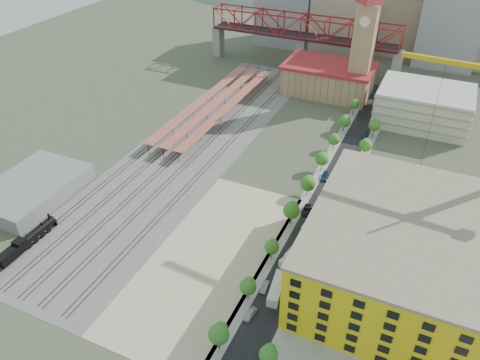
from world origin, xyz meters
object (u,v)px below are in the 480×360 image
at_px(clock_tower, 365,33).
at_px(site_trailer_d, 311,223).
at_px(site_trailer_b, 293,257).
at_px(car_0, 250,314).
at_px(site_trailer_a, 277,288).
at_px(construction_building, 406,254).
at_px(locomotive, 29,239).
at_px(site_trailer_c, 297,250).

bearing_deg(clock_tower, site_trailer_d, -84.86).
distance_m(site_trailer_b, site_trailer_d, 14.81).
distance_m(site_trailer_b, car_0, 21.12).
bearing_deg(site_trailer_b, site_trailer_a, -70.52).
relative_size(site_trailer_a, car_0, 2.29).
bearing_deg(construction_building, site_trailer_b, -171.94).
bearing_deg(locomotive, clock_tower, 65.47).
bearing_deg(locomotive, site_trailer_a, 9.97).
height_order(site_trailer_d, car_0, site_trailer_d).
height_order(construction_building, site_trailer_d, construction_building).
relative_size(site_trailer_c, site_trailer_d, 1.06).
distance_m(construction_building, site_trailer_a, 31.31).
bearing_deg(car_0, construction_building, 48.79).
xyz_separation_m(clock_tower, car_0, (5.00, -124.58, -27.95)).
relative_size(construction_building, site_trailer_b, 5.66).
bearing_deg(site_trailer_a, locomotive, -177.37).
height_order(locomotive, site_trailer_d, locomotive).
height_order(clock_tower, site_trailer_a, clock_tower).
relative_size(site_trailer_a, site_trailer_b, 1.12).
bearing_deg(site_trailer_d, site_trailer_c, -84.47).
bearing_deg(construction_building, locomotive, -163.60).
relative_size(locomotive, site_trailer_c, 2.25).
xyz_separation_m(locomotive, site_trailer_b, (66.00, 23.40, -0.68)).
bearing_deg(locomotive, construction_building, 16.40).
height_order(locomotive, car_0, locomotive).
height_order(site_trailer_b, site_trailer_d, site_trailer_b).
height_order(locomotive, site_trailer_a, locomotive).
height_order(site_trailer_a, site_trailer_d, site_trailer_a).
bearing_deg(site_trailer_d, construction_building, -17.63).
xyz_separation_m(site_trailer_c, car_0, (-3.00, -23.80, -0.50)).
bearing_deg(car_0, site_trailer_c, 91.32).
distance_m(site_trailer_a, car_0, 9.61).
distance_m(locomotive, car_0, 63.06).
bearing_deg(site_trailer_c, construction_building, 12.93).
relative_size(construction_building, site_trailer_c, 5.58).
xyz_separation_m(site_trailer_c, site_trailer_d, (0.00, 11.91, -0.07)).
distance_m(site_trailer_a, site_trailer_d, 26.61).
bearing_deg(clock_tower, construction_building, -71.22).
relative_size(site_trailer_b, site_trailer_c, 0.99).
bearing_deg(locomotive, site_trailer_b, 19.52).
bearing_deg(site_trailer_a, site_trailer_c, 82.66).
xyz_separation_m(locomotive, car_0, (63.00, 2.50, -1.16)).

